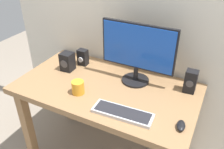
# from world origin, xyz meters

# --- Properties ---
(desk) EXTENTS (1.36, 0.74, 0.78)m
(desk) POSITION_xyz_m (0.00, 0.00, 0.67)
(desk) COLOR #936D47
(desk) RESTS_ON ground_plane
(monitor) EXTENTS (0.56, 0.21, 0.46)m
(monitor) POSITION_xyz_m (0.17, 0.18, 1.03)
(monitor) COLOR black
(monitor) RESTS_ON desk
(keyboard_primary) EXTENTS (0.40, 0.15, 0.03)m
(keyboard_primary) POSITION_xyz_m (0.24, -0.23, 0.79)
(keyboard_primary) COLOR silver
(keyboard_primary) RESTS_ON desk
(mouse) EXTENTS (0.07, 0.10, 0.03)m
(mouse) POSITION_xyz_m (0.60, -0.18, 0.79)
(mouse) COLOR black
(mouse) RESTS_ON desk
(speaker_right) EXTENTS (0.08, 0.08, 0.17)m
(speaker_right) POSITION_xyz_m (0.57, 0.22, 0.86)
(speaker_right) COLOR black
(speaker_right) RESTS_ON desk
(speaker_left) EXTENTS (0.10, 0.10, 0.15)m
(speaker_left) POSITION_xyz_m (-0.40, 0.08, 0.86)
(speaker_left) COLOR black
(speaker_left) RESTS_ON desk
(audio_controller) EXTENTS (0.08, 0.08, 0.14)m
(audio_controller) POSITION_xyz_m (-0.34, 0.21, 0.85)
(audio_controller) COLOR black
(audio_controller) RESTS_ON desk
(coffee_mug) EXTENTS (0.09, 0.09, 0.10)m
(coffee_mug) POSITION_xyz_m (-0.14, -0.16, 0.83)
(coffee_mug) COLOR orange
(coffee_mug) RESTS_ON desk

